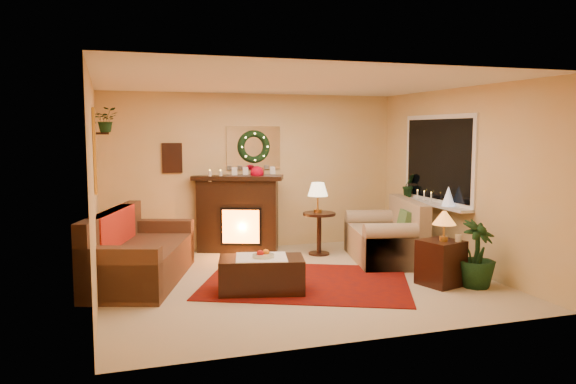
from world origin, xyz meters
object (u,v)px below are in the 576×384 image
object	(u,v)px
sofa	(142,249)
fireplace	(238,218)
side_table_round	(319,235)
end_table_square	(441,264)
loveseat	(384,233)
coffee_table	(261,276)

from	to	relation	value
sofa	fireplace	distance (m)	2.18
side_table_round	end_table_square	xyz separation A→B (m)	(0.85, -2.16, -0.05)
side_table_round	end_table_square	distance (m)	2.32
loveseat	side_table_round	distance (m)	1.06
loveseat	coffee_table	world-z (taller)	loveseat
end_table_square	coffee_table	world-z (taller)	end_table_square
loveseat	end_table_square	xyz separation A→B (m)	(0.03, -1.50, -0.15)
fireplace	end_table_square	distance (m)	3.48
loveseat	coffee_table	size ratio (longest dim) A/B	1.56
sofa	end_table_square	distance (m)	3.90
loveseat	coffee_table	bearing A→B (deg)	-140.89
end_table_square	coffee_table	bearing A→B (deg)	170.36
loveseat	sofa	bearing A→B (deg)	-164.90
loveseat	end_table_square	distance (m)	1.50
side_table_round	coffee_table	world-z (taller)	side_table_round
loveseat	end_table_square	size ratio (longest dim) A/B	2.77
side_table_round	sofa	bearing A→B (deg)	-164.09
side_table_round	fireplace	bearing A→B (deg)	151.04
loveseat	fireplace	bearing A→B (deg)	159.50
fireplace	side_table_round	world-z (taller)	fireplace
sofa	coffee_table	size ratio (longest dim) A/B	2.13
end_table_square	sofa	bearing A→B (deg)	159.55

